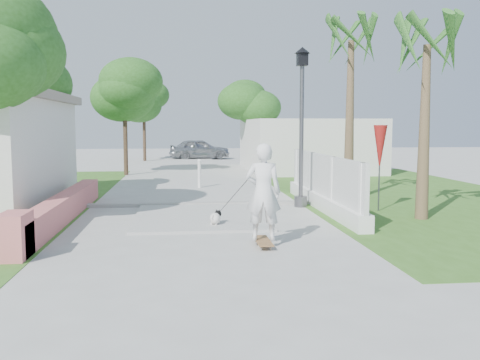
{
  "coord_description": "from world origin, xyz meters",
  "views": [
    {
      "loc": [
        -0.45,
        -9.18,
        2.28
      ],
      "look_at": [
        0.83,
        2.37,
        1.1
      ],
      "focal_mm": 40.0,
      "sensor_mm": 36.0,
      "label": 1
    }
  ],
  "objects": [
    {
      "name": "ground",
      "position": [
        0.0,
        0.0,
        0.0
      ],
      "size": [
        90.0,
        90.0,
        0.0
      ],
      "primitive_type": "plane",
      "color": "#B7B7B2",
      "rests_on": "ground"
    },
    {
      "name": "path_strip",
      "position": [
        0.0,
        20.0,
        0.03
      ],
      "size": [
        3.2,
        36.0,
        0.06
      ],
      "primitive_type": "cube",
      "color": "#B7B7B2",
      "rests_on": "ground"
    },
    {
      "name": "curb",
      "position": [
        0.0,
        6.0,
        0.05
      ],
      "size": [
        6.5,
        0.25,
        0.1
      ],
      "primitive_type": "cube",
      "color": "#999993",
      "rests_on": "ground"
    },
    {
      "name": "grass_right",
      "position": [
        7.0,
        8.0,
        0.01
      ],
      "size": [
        8.0,
        20.0,
        0.01
      ],
      "primitive_type": "cube",
      "color": "#3A6620",
      "rests_on": "ground"
    },
    {
      "name": "pink_wall",
      "position": [
        -3.3,
        3.55,
        0.31
      ],
      "size": [
        0.45,
        8.2,
        0.8
      ],
      "color": "#D16B6B",
      "rests_on": "ground"
    },
    {
      "name": "lattice_fence",
      "position": [
        3.4,
        5.0,
        0.54
      ],
      "size": [
        0.35,
        7.0,
        1.5
      ],
      "color": "white",
      "rests_on": "ground"
    },
    {
      "name": "building_right",
      "position": [
        6.0,
        18.0,
        1.3
      ],
      "size": [
        6.0,
        8.0,
        2.6
      ],
      "primitive_type": "cube",
      "color": "silver",
      "rests_on": "ground"
    },
    {
      "name": "street_lamp",
      "position": [
        2.9,
        5.5,
        2.43
      ],
      "size": [
        0.44,
        0.44,
        4.44
      ],
      "color": "#59595E",
      "rests_on": "ground"
    },
    {
      "name": "bollard",
      "position": [
        0.2,
        10.0,
        0.58
      ],
      "size": [
        0.14,
        0.14,
        1.09
      ],
      "color": "white",
      "rests_on": "ground"
    },
    {
      "name": "patio_umbrella",
      "position": [
        4.8,
        4.5,
        1.69
      ],
      "size": [
        0.36,
        0.36,
        2.3
      ],
      "color": "#59595E",
      "rests_on": "ground"
    },
    {
      "name": "tree_left_mid",
      "position": [
        -5.48,
        8.48,
        3.5
      ],
      "size": [
        3.2,
        3.2,
        4.85
      ],
      "color": "#4C3826",
      "rests_on": "ground"
    },
    {
      "name": "tree_path_left",
      "position": [
        -2.98,
        15.98,
        3.82
      ],
      "size": [
        3.4,
        3.4,
        5.23
      ],
      "color": "#4C3826",
      "rests_on": "ground"
    },
    {
      "name": "tree_path_right",
      "position": [
        3.22,
        19.98,
        3.49
      ],
      "size": [
        3.0,
        3.0,
        4.79
      ],
      "color": "#4C3826",
      "rests_on": "ground"
    },
    {
      "name": "tree_path_far",
      "position": [
        -2.78,
        25.98,
        3.82
      ],
      "size": [
        3.2,
        3.2,
        5.17
      ],
      "color": "#4C3826",
      "rests_on": "ground"
    },
    {
      "name": "palm_far",
      "position": [
        4.6,
        6.5,
        4.48
      ],
      "size": [
        1.8,
        1.8,
        5.3
      ],
      "color": "brown",
      "rests_on": "ground"
    },
    {
      "name": "palm_near",
      "position": [
        5.4,
        3.2,
        3.95
      ],
      "size": [
        1.8,
        1.8,
        4.7
      ],
      "color": "brown",
      "rests_on": "ground"
    },
    {
      "name": "skateboarder",
      "position": [
        0.73,
        1.48,
        0.86
      ],
      "size": [
        1.15,
        2.74,
        1.96
      ],
      "rotation": [
        0.0,
        0.0,
        2.93
      ],
      "color": "olive",
      "rests_on": "ground"
    },
    {
      "name": "dog",
      "position": [
        0.32,
        2.79,
        0.2
      ],
      "size": [
        0.38,
        0.51,
        0.37
      ],
      "rotation": [
        0.0,
        0.0,
        -0.4
      ],
      "color": "white",
      "rests_on": "ground"
    },
    {
      "name": "parked_car",
      "position": [
        0.82,
        27.49,
        0.7
      ],
      "size": [
        4.26,
        2.13,
        1.39
      ],
      "primitive_type": "imported",
      "rotation": [
        0.0,
        0.0,
        1.69
      ],
      "color": "#B3B5BC",
      "rests_on": "ground"
    }
  ]
}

